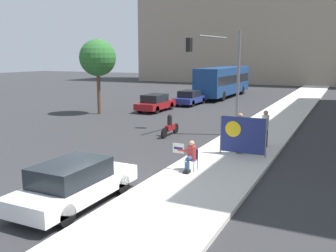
{
  "coord_description": "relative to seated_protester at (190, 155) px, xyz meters",
  "views": [
    {
      "loc": [
        7.81,
        -10.25,
        4.51
      ],
      "look_at": [
        0.83,
        4.12,
        1.53
      ],
      "focal_mm": 40.0,
      "sensor_mm": 36.0,
      "label": 1
    }
  ],
  "objects": [
    {
      "name": "traffic_light_pole",
      "position": [
        -1.65,
        8.21,
        3.3
      ],
      "size": [
        3.5,
        3.27,
        5.76
      ],
      "color": "slate",
      "rests_on": "sidewalk_curb"
    },
    {
      "name": "ground_plane",
      "position": [
        -2.49,
        -2.66,
        -0.78
      ],
      "size": [
        160.0,
        160.0,
        0.0
      ],
      "primitive_type": "plane",
      "color": "#303033"
    },
    {
      "name": "seated_protester",
      "position": [
        0.0,
        0.0,
        0.0
      ],
      "size": [
        0.97,
        0.77,
        1.17
      ],
      "rotation": [
        0.0,
        0.0,
        -0.1
      ],
      "color": "#474C56",
      "rests_on": "sidewalk_curb"
    },
    {
      "name": "building_backdrop_far",
      "position": [
        -4.49,
        54.13,
        11.67
      ],
      "size": [
        52.0,
        12.0,
        24.9
      ],
      "color": "gray",
      "rests_on": "ground_plane"
    },
    {
      "name": "street_tree_near_curb",
      "position": [
        -12.49,
        11.23,
        3.6
      ],
      "size": [
        2.85,
        2.85,
        5.84
      ],
      "color": "brown",
      "rests_on": "ground_plane"
    },
    {
      "name": "parked_car_curbside",
      "position": [
        -2.06,
        -4.33,
        -0.09
      ],
      "size": [
        1.79,
        4.46,
        1.38
      ],
      "color": "white",
      "rests_on": "ground_plane"
    },
    {
      "name": "protest_banner",
      "position": [
        1.21,
        3.12,
        0.29
      ],
      "size": [
        2.1,
        0.06,
        1.72
      ],
      "color": "slate",
      "rests_on": "sidewalk_curb"
    },
    {
      "name": "motorcycle_on_road",
      "position": [
        -3.81,
        6.14,
        -0.24
      ],
      "size": [
        0.28,
        2.14,
        1.27
      ],
      "color": "maroon",
      "rests_on": "ground_plane"
    },
    {
      "name": "city_bus_on_road",
      "position": [
        -7.47,
        27.66,
        1.12
      ],
      "size": [
        2.61,
        12.23,
        3.31
      ],
      "color": "navy",
      "rests_on": "ground_plane"
    },
    {
      "name": "sidewalk_curb",
      "position": [
        0.8,
        12.34,
        -0.7
      ],
      "size": [
        3.58,
        90.0,
        0.16
      ],
      "primitive_type": "cube",
      "color": "beige",
      "rests_on": "ground_plane"
    },
    {
      "name": "jogger_on_sidewalk",
      "position": [
        1.01,
        3.39,
        0.33
      ],
      "size": [
        0.34,
        0.34,
        1.85
      ],
      "rotation": [
        0.0,
        0.0,
        3.53
      ],
      "color": "#756651",
      "rests_on": "sidewalk_curb"
    },
    {
      "name": "car_on_road_nearest",
      "position": [
        -9.17,
        14.48,
        -0.07
      ],
      "size": [
        1.75,
        4.29,
        1.42
      ],
      "color": "maroon",
      "rests_on": "ground_plane"
    },
    {
      "name": "pedestrian_behind",
      "position": [
        1.77,
        5.21,
        0.3
      ],
      "size": [
        0.34,
        0.34,
        1.79
      ],
      "rotation": [
        0.0,
        0.0,
        5.06
      ],
      "color": "black",
      "rests_on": "sidewalk_curb"
    },
    {
      "name": "car_on_road_midblock",
      "position": [
        -8.15,
        19.49,
        -0.09
      ],
      "size": [
        1.77,
        4.27,
        1.38
      ],
      "color": "navy",
      "rests_on": "ground_plane"
    }
  ]
}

